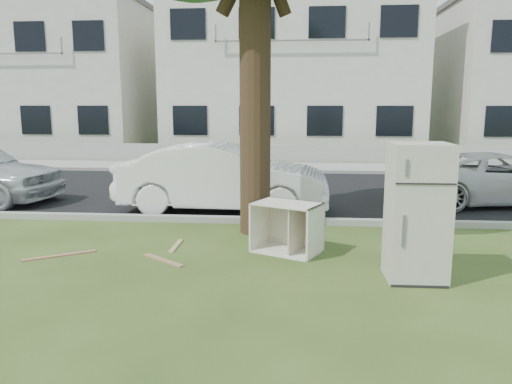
# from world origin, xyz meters

# --- Properties ---
(ground) EXTENTS (120.00, 120.00, 0.00)m
(ground) POSITION_xyz_m (0.00, 0.00, 0.00)
(ground) COLOR #324619
(road) EXTENTS (120.00, 7.00, 0.01)m
(road) POSITION_xyz_m (0.00, 6.00, 0.01)
(road) COLOR black
(road) RESTS_ON ground
(kerb_near) EXTENTS (120.00, 0.18, 0.12)m
(kerb_near) POSITION_xyz_m (0.00, 2.45, 0.00)
(kerb_near) COLOR gray
(kerb_near) RESTS_ON ground
(kerb_far) EXTENTS (120.00, 0.18, 0.12)m
(kerb_far) POSITION_xyz_m (0.00, 9.55, 0.00)
(kerb_far) COLOR gray
(kerb_far) RESTS_ON ground
(sidewalk) EXTENTS (120.00, 2.80, 0.01)m
(sidewalk) POSITION_xyz_m (0.00, 11.00, 0.01)
(sidewalk) COLOR gray
(sidewalk) RESTS_ON ground
(low_wall) EXTENTS (120.00, 0.15, 0.70)m
(low_wall) POSITION_xyz_m (0.00, 12.60, 0.35)
(low_wall) COLOR gray
(low_wall) RESTS_ON ground
(townhouse_left) EXTENTS (10.20, 8.16, 7.04)m
(townhouse_left) POSITION_xyz_m (-12.00, 17.50, 3.52)
(townhouse_left) COLOR beige
(townhouse_left) RESTS_ON ground
(townhouse_center) EXTENTS (11.22, 8.16, 7.44)m
(townhouse_center) POSITION_xyz_m (0.00, 17.50, 3.72)
(townhouse_center) COLOR silver
(townhouse_center) RESTS_ON ground
(fridge) EXTENTS (0.75, 0.70, 1.79)m
(fridge) POSITION_xyz_m (1.91, -0.45, 0.90)
(fridge) COLOR beige
(fridge) RESTS_ON ground
(cabinet) EXTENTS (1.18, 1.00, 0.78)m
(cabinet) POSITION_xyz_m (0.20, 0.61, 0.39)
(cabinet) COLOR beige
(cabinet) RESTS_ON ground
(plank_a) EXTENTS (0.93, 0.66, 0.02)m
(plank_a) POSITION_xyz_m (-3.23, 0.09, 0.01)
(plank_a) COLOR #9E6B4C
(plank_a) RESTS_ON ground
(plank_b) EXTENTS (0.73, 0.59, 0.02)m
(plank_b) POSITION_xyz_m (-1.60, 0.00, 0.01)
(plank_b) COLOR #98724F
(plank_b) RESTS_ON ground
(plank_c) EXTENTS (0.09, 0.73, 0.02)m
(plank_c) POSITION_xyz_m (-1.60, 0.76, 0.01)
(plank_c) COLOR tan
(plank_c) RESTS_ON ground
(car_center) EXTENTS (4.50, 1.70, 1.47)m
(car_center) POSITION_xyz_m (-1.23, 3.49, 0.73)
(car_center) COLOR white
(car_center) RESTS_ON ground
(car_right) EXTENTS (4.51, 2.62, 1.18)m
(car_right) POSITION_xyz_m (4.92, 4.84, 0.59)
(car_right) COLOR silver
(car_right) RESTS_ON ground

